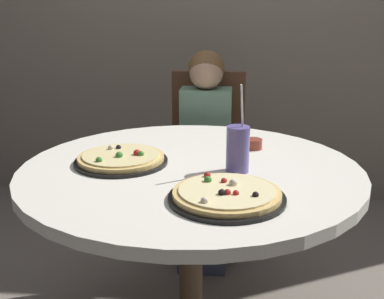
{
  "coord_description": "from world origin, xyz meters",
  "views": [
    {
      "loc": [
        0.16,
        -1.66,
        1.32
      ],
      "look_at": [
        0.0,
        0.05,
        0.8
      ],
      "focal_mm": 46.15,
      "sensor_mm": 36.0,
      "label": 1
    }
  ],
  "objects_px": {
    "chair_wooden": "(207,150)",
    "pizza_veggie": "(121,159)",
    "soda_cup": "(238,149)",
    "diner_child": "(205,169)",
    "pizza_cheese": "(227,195)",
    "sauce_bowl": "(253,144)",
    "dining_table": "(191,192)"
  },
  "relations": [
    {
      "from": "pizza_veggie",
      "to": "pizza_cheese",
      "type": "height_order",
      "value": "same"
    },
    {
      "from": "dining_table",
      "to": "sauce_bowl",
      "type": "distance_m",
      "value": 0.36
    },
    {
      "from": "dining_table",
      "to": "pizza_veggie",
      "type": "height_order",
      "value": "pizza_veggie"
    },
    {
      "from": "chair_wooden",
      "to": "pizza_veggie",
      "type": "bearing_deg",
      "value": -105.86
    },
    {
      "from": "chair_wooden",
      "to": "pizza_cheese",
      "type": "bearing_deg",
      "value": -83.57
    },
    {
      "from": "pizza_veggie",
      "to": "pizza_cheese",
      "type": "relative_size",
      "value": 0.97
    },
    {
      "from": "soda_cup",
      "to": "diner_child",
      "type": "bearing_deg",
      "value": 102.11
    },
    {
      "from": "diner_child",
      "to": "pizza_veggie",
      "type": "height_order",
      "value": "diner_child"
    },
    {
      "from": "pizza_cheese",
      "to": "diner_child",
      "type": "bearing_deg",
      "value": 97.49
    },
    {
      "from": "diner_child",
      "to": "pizza_cheese",
      "type": "height_order",
      "value": "diner_child"
    },
    {
      "from": "sauce_bowl",
      "to": "pizza_cheese",
      "type": "bearing_deg",
      "value": -99.69
    },
    {
      "from": "pizza_cheese",
      "to": "soda_cup",
      "type": "bearing_deg",
      "value": 83.54
    },
    {
      "from": "chair_wooden",
      "to": "sauce_bowl",
      "type": "xyz_separation_m",
      "value": [
        0.23,
        -0.67,
        0.24
      ]
    },
    {
      "from": "pizza_cheese",
      "to": "sauce_bowl",
      "type": "distance_m",
      "value": 0.55
    },
    {
      "from": "diner_child",
      "to": "soda_cup",
      "type": "relative_size",
      "value": 3.52
    },
    {
      "from": "pizza_cheese",
      "to": "dining_table",
      "type": "bearing_deg",
      "value": 115.06
    },
    {
      "from": "pizza_veggie",
      "to": "soda_cup",
      "type": "bearing_deg",
      "value": -6.65
    },
    {
      "from": "soda_cup",
      "to": "sauce_bowl",
      "type": "height_order",
      "value": "soda_cup"
    },
    {
      "from": "dining_table",
      "to": "sauce_bowl",
      "type": "xyz_separation_m",
      "value": [
        0.23,
        0.25,
        0.12
      ]
    },
    {
      "from": "pizza_veggie",
      "to": "soda_cup",
      "type": "xyz_separation_m",
      "value": [
        0.42,
        -0.05,
        0.06
      ]
    },
    {
      "from": "chair_wooden",
      "to": "pizza_veggie",
      "type": "xyz_separation_m",
      "value": [
        -0.26,
        -0.9,
        0.24
      ]
    },
    {
      "from": "chair_wooden",
      "to": "pizza_veggie",
      "type": "distance_m",
      "value": 0.97
    },
    {
      "from": "diner_child",
      "to": "pizza_veggie",
      "type": "relative_size",
      "value": 3.17
    },
    {
      "from": "pizza_veggie",
      "to": "sauce_bowl",
      "type": "height_order",
      "value": "pizza_veggie"
    },
    {
      "from": "chair_wooden",
      "to": "soda_cup",
      "type": "relative_size",
      "value": 3.09
    },
    {
      "from": "chair_wooden",
      "to": "diner_child",
      "type": "distance_m",
      "value": 0.19
    },
    {
      "from": "diner_child",
      "to": "soda_cup",
      "type": "bearing_deg",
      "value": -77.89
    },
    {
      "from": "dining_table",
      "to": "pizza_cheese",
      "type": "height_order",
      "value": "pizza_cheese"
    },
    {
      "from": "dining_table",
      "to": "soda_cup",
      "type": "xyz_separation_m",
      "value": [
        0.17,
        -0.03,
        0.18
      ]
    },
    {
      "from": "pizza_veggie",
      "to": "pizza_cheese",
      "type": "distance_m",
      "value": 0.5
    },
    {
      "from": "diner_child",
      "to": "sauce_bowl",
      "type": "height_order",
      "value": "diner_child"
    },
    {
      "from": "chair_wooden",
      "to": "diner_child",
      "type": "bearing_deg",
      "value": -89.66
    }
  ]
}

